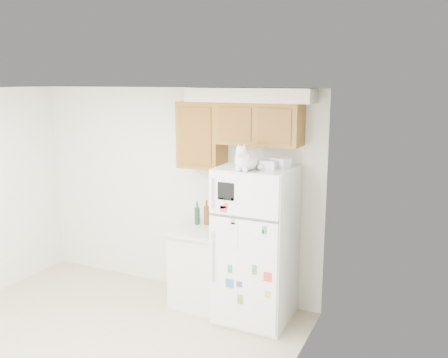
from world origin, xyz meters
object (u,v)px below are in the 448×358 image
Objects in this scene: cat at (245,160)px; storage_box_back at (281,163)px; bottle_amber at (207,212)px; base_counter at (202,266)px; bottle_green at (197,213)px; storage_box_front at (268,165)px; refrigerator at (256,245)px.

storage_box_back is (0.27, 0.30, -0.06)m from cat.
bottle_amber is (-0.68, 0.47, -0.74)m from cat.
bottle_amber is (-0.02, 0.16, 0.60)m from base_counter.
cat is 1.37× the size of bottle_amber.
storage_box_front is at bearing -16.19° from bottle_green.
cat is at bearing -25.49° from base_counter.
cat is at bearing -109.23° from storage_box_back.
bottle_amber is at bearing -167.73° from storage_box_back.
refrigerator reaches higher than bottle_green.
storage_box_back is 0.66× the size of bottle_green.
refrigerator is at bearing 83.36° from cat.
bottle_amber is (-0.87, 0.32, -0.68)m from storage_box_front.
base_counter is 1.55m from storage_box_front.
cat is at bearing -34.88° from bottle_amber.
cat reaches higher than base_counter.
base_counter is at bearing -158.31° from storage_box_back.
cat is (0.66, -0.32, 1.34)m from base_counter.
base_counter is 5.11× the size of storage_box_back.
cat is 0.25m from storage_box_front.
base_counter is 3.39× the size of bottle_green.
refrigerator is 11.33× the size of storage_box_front.
base_counter is 3.14× the size of bottle_amber.
refrigerator is at bearing -144.25° from storage_box_back.
bottle_amber is at bearing 156.18° from storage_box_front.
bottle_green is at bearing 151.08° from cat.
storage_box_back reaches higher than storage_box_front.
bottle_amber is (-0.95, 0.18, -0.68)m from storage_box_back.
base_counter is 0.62m from bottle_amber.
bottle_amber is at bearing 21.12° from bottle_green.
storage_box_back reaches higher than base_counter.
cat is (-0.03, -0.24, 0.95)m from refrigerator.
bottle_green is at bearing -164.54° from storage_box_back.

